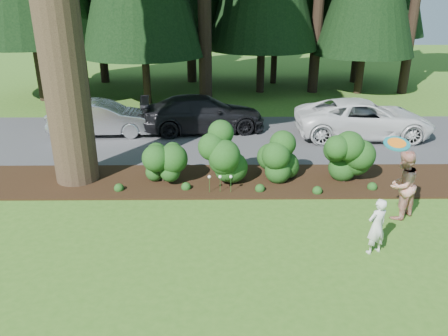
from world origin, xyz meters
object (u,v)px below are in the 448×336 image
car_white_suv (364,119)px  car_dark_suv (203,114)px  child (377,226)px  car_silver_wagon (102,118)px  adult (402,185)px  frisbee (397,143)px

car_white_suv → car_dark_suv: size_ratio=1.06×
car_white_suv → child: (-2.22, -8.17, -0.11)m
car_silver_wagon → child: car_silver_wagon is taller
car_dark_suv → car_white_suv: bearing=-105.9°
child → adult: bearing=-148.8°
child → adult: size_ratio=0.73×
car_white_suv → car_dark_suv: bearing=83.2°
child → adult: 2.00m
car_white_suv → car_dark_suv: (-6.25, 0.83, -0.01)m
car_silver_wagon → frisbee: 11.80m
car_silver_wagon → frisbee: size_ratio=7.62×
car_dark_suv → frisbee: bearing=-161.8°
child → car_white_suv: bearing=-128.8°
car_dark_suv → child: 9.86m
child → car_silver_wagon: bearing=-70.6°
car_silver_wagon → car_white_suv: bearing=-95.4°
car_dark_suv → car_silver_wagon: bearing=88.0°
car_white_suv → child: 8.47m
child → frisbee: (0.30, 0.34, 1.76)m
car_dark_suv → adult: size_ratio=2.80×
child → adult: adult is taller
car_white_suv → adult: adult is taller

